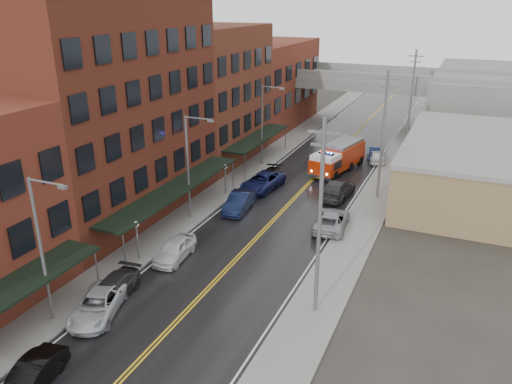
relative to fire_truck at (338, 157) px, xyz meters
The scene contains 33 objects.
road 11.53m from the fire_truck, 98.29° to the right, with size 11.00×160.00×0.02m, color black.
sidewalk_left 14.49m from the fire_truck, 128.38° to the right, with size 3.00×160.00×0.15m, color slate.
sidewalk_right 12.73m from the fire_truck, 63.39° to the right, with size 3.00×160.00×0.15m, color slate.
curb_left 13.54m from the fire_truck, 122.86° to the right, with size 0.30×160.00×0.15m, color gray.
curb_right 12.08m from the fire_truck, 70.47° to the right, with size 0.30×160.00×0.15m, color gray.
brick_building_b 24.74m from the fire_truck, 129.25° to the right, with size 9.00×20.00×18.00m, color #4C1B14.
brick_building_c 16.07m from the fire_truck, behind, with size 9.00×15.00×15.00m, color #5C2A1B.
brick_building_far 22.83m from the fire_truck, 131.81° to the left, with size 9.00×20.00×12.00m, color maroon.
tan_building 14.44m from the fire_truck, ahead, with size 14.00×22.00×5.00m, color #926E4F.
right_far_block 33.12m from the fire_truck, 60.33° to the left, with size 18.00×30.00×8.00m, color slate.
awning_1 20.49m from the fire_truck, 116.54° to the right, with size 2.60×18.00×3.09m.
awning_2 9.26m from the fire_truck, behind, with size 2.60×13.00×3.09m.
globe_lamp_1 26.55m from the fire_truck, 107.64° to the right, with size 0.44×0.44×3.12m.
globe_lamp_2 13.88m from the fire_truck, 125.47° to the right, with size 0.44×0.44×3.12m.
street_lamp_0 34.47m from the fire_truck, 103.83° to the right, with size 2.64×0.22×9.00m.
street_lamp_1 19.46m from the fire_truck, 115.35° to the right, with size 2.64×0.22×9.00m.
street_lamp_2 9.01m from the fire_truck, behind, with size 2.64×0.22×9.00m.
utility_pole_0 27.27m from the fire_truck, 78.07° to the right, with size 1.80×0.24×12.00m.
utility_pole_1 9.60m from the fire_truck, 48.55° to the right, with size 1.80×0.24×12.00m.
utility_pole_2 15.51m from the fire_truck, 67.94° to the left, with size 1.80×0.24×12.00m.
overpass 21.22m from the fire_truck, 94.54° to the left, with size 40.00×10.00×7.50m.
fire_truck is the anchor object (origin of this frame).
parked_car_left_1 38.28m from the fire_truck, 97.88° to the right, with size 1.50×4.31×1.42m, color black.
parked_car_left_2 32.43m from the fire_truck, 101.24° to the right, with size 2.32×5.04×1.40m, color #B3B6BB.
parked_car_left_3 30.73m from the fire_truck, 102.49° to the right, with size 1.93×4.75×1.38m, color #262628.
parked_car_left_4 24.70m from the fire_truck, 103.59° to the right, with size 1.81×4.49×1.53m, color silver.
parked_car_left_5 15.06m from the fire_truck, 110.41° to the right, with size 1.73×4.95×1.63m, color black.
parked_car_left_6 10.00m from the fire_truck, 122.64° to the right, with size 2.70×5.85×1.63m, color #141A4B.
parked_car_left_7 8.42m from the fire_truck, 129.09° to the right, with size 1.93×4.75×1.38m, color black.
parked_car_right_0 14.86m from the fire_truck, 77.05° to the right, with size 2.49×5.41×1.50m, color gray.
parked_car_right_1 7.75m from the fire_truck, 75.29° to the right, with size 2.33×5.73×1.66m, color #2A292C.
parked_car_right_2 6.01m from the fire_truck, 55.61° to the left, with size 1.69×4.21×1.43m, color silver.
parked_car_right_3 7.21m from the fire_truck, 65.59° to the left, with size 1.52×4.35×1.43m, color black.
Camera 1 is at (14.05, -9.97, 17.86)m, focal length 35.00 mm.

